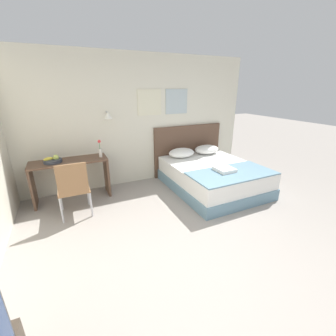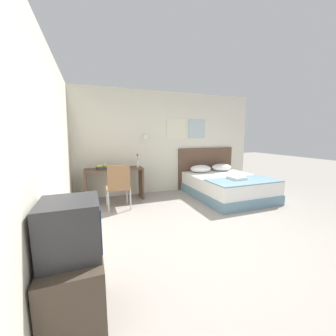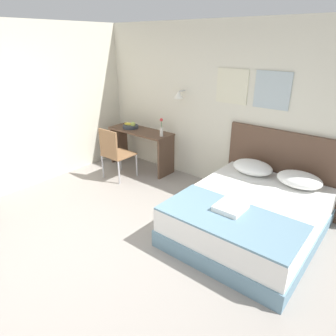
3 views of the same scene
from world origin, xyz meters
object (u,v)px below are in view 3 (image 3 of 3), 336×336
(desk, at_px, (141,141))
(flower_vase, at_px, (161,129))
(pillow_left, at_px, (252,167))
(bed, at_px, (250,217))
(throw_blanket, at_px, (230,217))
(desk_chair, at_px, (114,151))
(folded_towel_near_foot, at_px, (231,207))
(pillow_right, at_px, (299,180))
(fruit_bowl, at_px, (131,126))
(headboard, at_px, (282,169))

(desk, relative_size, flower_vase, 4.03)
(pillow_left, relative_size, flower_vase, 1.82)
(desk, bearing_deg, bed, -15.47)
(throw_blanket, bearing_deg, desk_chair, 166.86)
(throw_blanket, distance_m, folded_towel_near_foot, 0.16)
(pillow_right, xyz_separation_m, throw_blanket, (-0.34, -1.30, -0.09))
(folded_towel_near_foot, bearing_deg, bed, 81.21)
(pillow_left, bearing_deg, pillow_right, 0.00)
(desk, distance_m, desk_chair, 0.69)
(throw_blanket, bearing_deg, fruit_bowl, 155.86)
(pillow_left, xyz_separation_m, fruit_bowl, (-2.55, -0.00, 0.18))
(headboard, xyz_separation_m, folded_towel_near_foot, (-0.07, -1.45, -0.00))
(desk_chair, height_order, fruit_bowl, desk_chair)
(pillow_left, distance_m, pillow_right, 0.67)
(desk, bearing_deg, headboard, 6.25)
(pillow_right, height_order, throw_blanket, pillow_right)
(bed, height_order, pillow_right, pillow_right)
(headboard, relative_size, pillow_left, 2.93)
(headboard, distance_m, fruit_bowl, 2.91)
(headboard, relative_size, throw_blanket, 1.11)
(pillow_left, distance_m, fruit_bowl, 2.56)
(fruit_bowl, xyz_separation_m, flower_vase, (0.81, -0.02, 0.09))
(desk_chair, distance_m, flower_vase, 0.93)
(headboard, xyz_separation_m, flower_vase, (-2.08, -0.32, 0.31))
(desk, relative_size, desk_chair, 1.40)
(headboard, bearing_deg, bed, -90.00)
(throw_blanket, xyz_separation_m, fruit_bowl, (-2.89, 1.30, 0.27))
(flower_vase, bearing_deg, folded_towel_near_foot, -29.36)
(headboard, xyz_separation_m, desk, (-2.64, -0.29, -0.04))
(headboard, bearing_deg, desk, -173.75)
(pillow_right, bearing_deg, headboard, 138.64)
(pillow_right, distance_m, desk_chair, 3.05)
(pillow_left, bearing_deg, bed, -65.06)
(throw_blanket, height_order, flower_vase, flower_vase)
(pillow_left, relative_size, desk, 0.45)
(bed, height_order, throw_blanket, throw_blanket)
(fruit_bowl, bearing_deg, throw_blanket, -24.14)
(pillow_right, distance_m, flower_vase, 2.43)
(desk, relative_size, fruit_bowl, 4.39)
(pillow_left, bearing_deg, fruit_bowl, -179.96)
(folded_towel_near_foot, bearing_deg, fruit_bowl, 157.72)
(throw_blanket, xyz_separation_m, desk_chair, (-2.64, 0.62, 0.01))
(desk, bearing_deg, pillow_left, -0.18)
(pillow_right, height_order, fruit_bowl, fruit_bowl)
(pillow_left, relative_size, desk_chair, 0.63)
(headboard, bearing_deg, throw_blanket, -90.00)
(bed, xyz_separation_m, fruit_bowl, (-2.89, 0.72, 0.54))
(pillow_right, height_order, folded_towel_near_foot, pillow_right)
(bed, bearing_deg, desk, 164.53)
(pillow_left, relative_size, pillow_right, 1.00)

